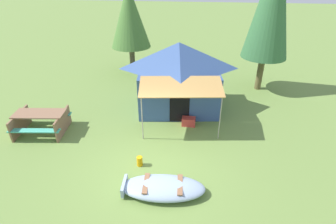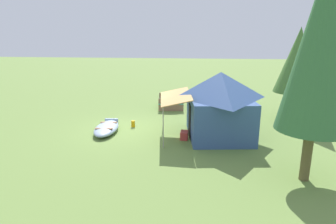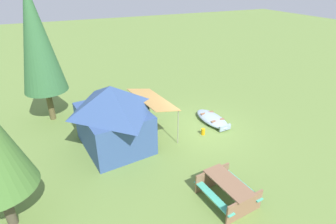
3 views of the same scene
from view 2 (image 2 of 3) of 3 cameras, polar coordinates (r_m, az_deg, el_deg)
The scene contains 8 objects.
ground_plane at distance 13.99m, azimuth -7.19°, elevation -3.38°, with size 80.00×80.00×0.00m, color olive.
beached_rowboat at distance 13.78m, azimuth -11.82°, elevation -3.06°, with size 2.36×1.15×0.36m.
canvas_cabin_tent at distance 12.84m, azimuth 9.92°, elevation 1.62°, with size 3.76×4.25×2.82m.
picnic_table at distance 17.79m, azimuth 0.55°, elevation 2.38°, with size 1.92×1.63×0.80m.
cooler_box at distance 12.67m, azimuth 3.16°, elevation -4.49°, with size 0.51×0.32×0.33m, color #B83732.
fuel_can at distance 14.30m, azimuth -6.78°, elevation -2.29°, with size 0.18×0.18×0.31m, color orange.
pine_tree_back_left at distance 9.30m, azimuth 27.63°, elevation 11.99°, with size 2.09×2.09×6.76m.
pine_tree_back_right at distance 16.21m, azimuth 23.84°, elevation 9.10°, with size 2.13×2.13×4.70m.
Camera 2 is at (12.92, 3.07, 4.41)m, focal length 31.47 mm.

